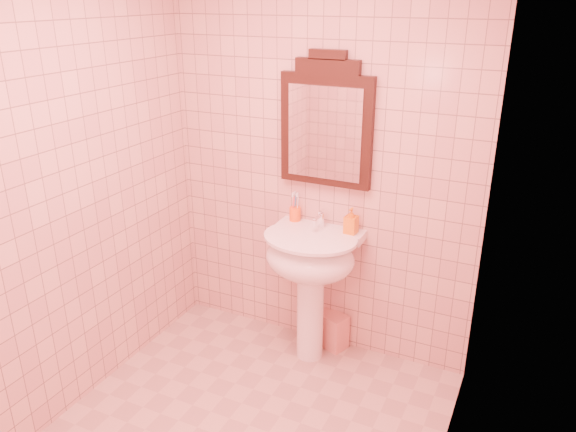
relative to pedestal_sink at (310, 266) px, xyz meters
The scene contains 7 objects.
back_wall 0.63m from the pedestal_sink, 100.50° to the left, with size 2.00×0.02×2.50m, color #DDA99A.
pedestal_sink is the anchor object (origin of this frame).
faucet 0.29m from the pedestal_sink, 90.00° to the left, with size 0.04×0.16×0.11m.
mirror 0.86m from the pedestal_sink, 90.00° to the left, with size 0.57×0.06×0.80m.
toothbrush_cup 0.36m from the pedestal_sink, 136.53° to the left, with size 0.07×0.07×0.17m.
soap_dispenser 0.38m from the pedestal_sink, 35.35° to the left, with size 0.07×0.08×0.16m, color orange.
towel 0.57m from the pedestal_sink, 61.38° to the left, with size 0.20×0.13×0.24m, color #DF8983.
Camera 1 is at (1.25, -1.98, 2.23)m, focal length 35.00 mm.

